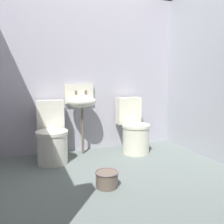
{
  "coord_description": "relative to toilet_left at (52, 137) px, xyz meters",
  "views": [
    {
      "loc": [
        -0.96,
        -2.18,
        1.09
      ],
      "look_at": [
        0.0,
        0.32,
        0.7
      ],
      "focal_mm": 38.67,
      "sensor_mm": 36.0,
      "label": 1
    }
  ],
  "objects": [
    {
      "name": "ground_plane",
      "position": [
        0.6,
        -0.93,
        -0.36
      ],
      "size": [
        3.16,
        2.97,
        0.08
      ],
      "primitive_type": "cube",
      "color": "slate"
    },
    {
      "name": "sink",
      "position": [
        0.45,
        0.19,
        0.43
      ],
      "size": [
        0.42,
        0.35,
        0.99
      ],
      "color": "#6A5A4D",
      "rests_on": "ground"
    },
    {
      "name": "bucket",
      "position": [
        0.41,
        -0.97,
        -0.24
      ],
      "size": [
        0.24,
        0.24,
        0.16
      ],
      "color": "#6A5A4D",
      "rests_on": "ground"
    },
    {
      "name": "toilet_left",
      "position": [
        0.0,
        0.0,
        0.0
      ],
      "size": [
        0.43,
        0.62,
        0.78
      ],
      "rotation": [
        0.0,
        0.0,
        3.06
      ],
      "color": "silver",
      "rests_on": "ground"
    },
    {
      "name": "wall_back",
      "position": [
        0.6,
        0.4,
        0.82
      ],
      "size": [
        3.16,
        0.1,
        2.29
      ],
      "primitive_type": "cube",
      "color": "#AEABB9",
      "rests_on": "ground"
    },
    {
      "name": "toilet_right",
      "position": [
        1.18,
        -0.0,
        0.0
      ],
      "size": [
        0.42,
        0.61,
        0.78
      ],
      "rotation": [
        0.0,
        0.0,
        3.09
      ],
      "color": "silver",
      "rests_on": "ground"
    }
  ]
}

